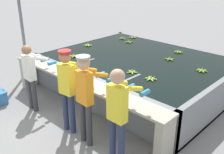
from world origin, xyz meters
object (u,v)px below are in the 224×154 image
at_px(worker_2, 86,92).
at_px(banana_bunch_floating_1, 88,45).
at_px(banana_bunch_floating_3, 151,79).
at_px(banana_bunch_floating_4, 74,56).
at_px(banana_bunch_floating_9, 129,42).
at_px(banana_bunch_floating_10, 133,37).
at_px(banana_bunch_floating_2, 178,52).
at_px(worker_1, 68,83).
at_px(worker_0, 31,72).
at_px(banana_bunch_floating_5, 114,76).
at_px(banana_bunch_floating_8, 132,72).
at_px(worker_3, 119,109).
at_px(knife_0, 82,80).
at_px(banana_bunch_floating_0, 202,70).
at_px(banana_bunch_floating_7, 122,38).
at_px(support_post_left, 22,22).
at_px(banana_bunch_floating_6, 170,59).

height_order(worker_2, banana_bunch_floating_1, worker_2).
distance_m(banana_bunch_floating_3, banana_bunch_floating_4, 2.45).
height_order(banana_bunch_floating_9, banana_bunch_floating_10, same).
bearing_deg(banana_bunch_floating_2, worker_1, -93.47).
distance_m(worker_0, banana_bunch_floating_3, 2.70).
bearing_deg(banana_bunch_floating_2, banana_bunch_floating_9, -174.27).
height_order(banana_bunch_floating_2, banana_bunch_floating_4, same).
xyz_separation_m(banana_bunch_floating_1, banana_bunch_floating_5, (2.28, -1.23, 0.00)).
bearing_deg(banana_bunch_floating_8, worker_3, -56.49).
relative_size(banana_bunch_floating_5, banana_bunch_floating_9, 1.11).
bearing_deg(banana_bunch_floating_5, banana_bunch_floating_9, 123.82).
xyz_separation_m(banana_bunch_floating_1, banana_bunch_floating_3, (2.96, -0.79, 0.00)).
bearing_deg(knife_0, banana_bunch_floating_5, 61.05).
distance_m(banana_bunch_floating_0, banana_bunch_floating_3, 1.36).
relative_size(banana_bunch_floating_7, banana_bunch_floating_9, 1.11).
height_order(banana_bunch_floating_2, banana_bunch_floating_5, same).
xyz_separation_m(banana_bunch_floating_8, support_post_left, (-3.90, -0.57, 0.69)).
relative_size(banana_bunch_floating_1, banana_bunch_floating_2, 1.00).
bearing_deg(banana_bunch_floating_3, banana_bunch_floating_5, -146.73).
height_order(worker_0, worker_2, worker_2).
height_order(banana_bunch_floating_6, banana_bunch_floating_7, same).
relative_size(banana_bunch_floating_0, knife_0, 0.96).
distance_m(worker_1, banana_bunch_floating_4, 2.17).
distance_m(banana_bunch_floating_3, banana_bunch_floating_9, 3.01).
distance_m(banana_bunch_floating_0, support_post_left, 5.37).
bearing_deg(banana_bunch_floating_3, banana_bunch_floating_10, 136.04).
height_order(banana_bunch_floating_0, banana_bunch_floating_5, same).
xyz_separation_m(worker_3, knife_0, (-1.60, 0.56, -0.16)).
bearing_deg(banana_bunch_floating_5, banana_bunch_floating_0, 53.32).
xyz_separation_m(worker_3, banana_bunch_floating_3, (-0.56, 1.65, -0.16)).
bearing_deg(banana_bunch_floating_5, worker_2, -70.23).
bearing_deg(banana_bunch_floating_5, banana_bunch_floating_6, 82.04).
height_order(banana_bunch_floating_7, banana_bunch_floating_9, same).
bearing_deg(worker_3, knife_0, 160.57).
xyz_separation_m(banana_bunch_floating_1, banana_bunch_floating_4, (0.52, -0.97, 0.00)).
height_order(worker_0, banana_bunch_floating_1, worker_0).
relative_size(banana_bunch_floating_4, knife_0, 0.96).
bearing_deg(banana_bunch_floating_3, worker_3, -71.16).
xyz_separation_m(banana_bunch_floating_1, banana_bunch_floating_9, (0.68, 1.17, 0.00)).
bearing_deg(banana_bunch_floating_1, banana_bunch_floating_8, -17.55).
bearing_deg(worker_1, knife_0, 113.58).
height_order(banana_bunch_floating_5, knife_0, banana_bunch_floating_5).
height_order(banana_bunch_floating_3, banana_bunch_floating_5, same).
bearing_deg(banana_bunch_floating_10, banana_bunch_floating_4, -86.72).
bearing_deg(banana_bunch_floating_0, banana_bunch_floating_7, 164.68).
xyz_separation_m(banana_bunch_floating_0, banana_bunch_floating_8, (-1.12, -1.21, 0.00)).
bearing_deg(worker_0, worker_3, 0.01).
bearing_deg(banana_bunch_floating_6, worker_3, -72.17).
relative_size(worker_0, support_post_left, 0.50).
xyz_separation_m(worker_3, support_post_left, (-5.01, 1.11, 0.54)).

